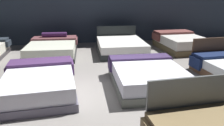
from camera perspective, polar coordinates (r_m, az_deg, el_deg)
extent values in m
cube|color=gray|center=(4.77, -4.00, -7.81)|extent=(18.00, 18.00, 0.02)
cube|color=#333D4C|center=(9.43, -7.79, 15.71)|extent=(18.00, 0.06, 3.50)
cube|color=#545857|center=(3.39, 19.72, -10.89)|extent=(1.36, 0.11, 0.95)
cube|color=olive|center=(3.11, 23.76, -14.00)|extent=(1.46, 0.82, 0.08)
cube|color=#524F60|center=(4.94, -18.09, -6.61)|extent=(1.56, 2.09, 0.16)
cube|color=silver|center=(4.85, -18.35, -4.15)|extent=(1.50, 2.03, 0.29)
cube|color=#472C58|center=(5.46, -18.00, 0.30)|extent=(1.45, 0.62, 0.07)
cube|color=#472C58|center=(5.63, -25.20, -1.91)|extent=(0.10, 0.54, 0.28)
cube|color=#472C58|center=(5.50, -10.31, -0.89)|extent=(0.10, 0.54, 0.28)
cube|color=#575A52|center=(5.13, 9.17, -4.91)|extent=(1.63, 2.01, 0.18)
cube|color=silver|center=(5.05, 9.30, -2.52)|extent=(1.57, 1.95, 0.27)
cube|color=#3E2D55|center=(5.67, 7.23, 1.53)|extent=(1.56, 0.49, 0.05)
cube|color=#3E2D55|center=(5.57, -0.58, -0.39)|extent=(0.07, 0.43, 0.28)
cube|color=#3E2D55|center=(5.96, 14.40, 0.26)|extent=(0.07, 0.43, 0.28)
cube|color=brown|center=(6.94, 24.98, 2.53)|extent=(1.43, 0.10, 0.85)
cube|color=#152249|center=(6.73, 26.43, 1.99)|extent=(1.52, 0.58, 0.08)
cube|color=#152249|center=(6.32, 20.77, 0.07)|extent=(0.10, 0.51, 0.29)
cube|color=#262E37|center=(8.68, -25.22, 4.65)|extent=(0.09, 0.46, 0.19)
cube|color=black|center=(7.83, -15.07, 2.44)|extent=(1.71, 2.24, 0.14)
cube|color=silver|center=(7.78, -15.20, 4.00)|extent=(1.65, 2.18, 0.30)
cube|color=brown|center=(8.43, -14.64, 6.33)|extent=(1.60, 0.75, 0.06)
cube|color=brown|center=(8.60, -19.84, 5.22)|extent=(0.10, 0.67, 0.19)
cube|color=brown|center=(8.39, -9.18, 5.75)|extent=(0.10, 0.67, 0.19)
cylinder|color=#42204F|center=(8.44, -14.68, 7.10)|extent=(0.90, 0.23, 0.18)
cube|color=black|center=(7.93, 2.27, 3.41)|extent=(1.74, 2.16, 0.19)
cube|color=white|center=(7.88, 2.29, 4.95)|extent=(1.68, 2.10, 0.25)
cube|color=black|center=(8.87, 1.15, 6.98)|extent=(1.55, 0.11, 0.80)
cube|color=brown|center=(8.73, 17.32, 4.01)|extent=(1.50, 2.10, 0.21)
cube|color=silver|center=(8.68, 17.48, 5.67)|extent=(1.44, 2.04, 0.31)
cube|color=brown|center=(9.22, 15.60, 7.74)|extent=(1.44, 0.70, 0.08)
cube|color=brown|center=(8.94, 11.30, 6.66)|extent=(0.10, 0.66, 0.26)
cube|color=brown|center=(9.60, 19.44, 6.74)|extent=(0.10, 0.66, 0.26)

